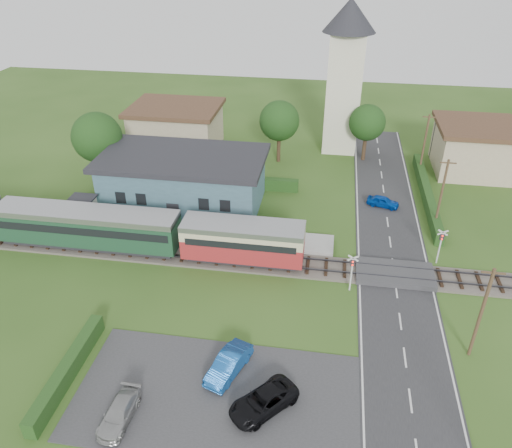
# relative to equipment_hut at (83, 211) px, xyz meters

# --- Properties ---
(ground) EXTENTS (120.00, 120.00, 0.00)m
(ground) POSITION_rel_equipment_hut_xyz_m (18.00, -5.20, -1.75)
(ground) COLOR #2D4C19
(railway_track) EXTENTS (76.00, 3.20, 0.49)m
(railway_track) POSITION_rel_equipment_hut_xyz_m (18.00, -3.20, -1.64)
(railway_track) COLOR #4C443D
(railway_track) RESTS_ON ground
(road) EXTENTS (6.00, 70.00, 0.05)m
(road) POSITION_rel_equipment_hut_xyz_m (28.00, -5.20, -1.72)
(road) COLOR #28282B
(road) RESTS_ON ground
(car_park) EXTENTS (17.00, 9.00, 0.08)m
(car_park) POSITION_rel_equipment_hut_xyz_m (16.50, -17.20, -1.71)
(car_park) COLOR #333335
(car_park) RESTS_ON ground
(crossing_deck) EXTENTS (6.20, 3.40, 0.45)m
(crossing_deck) POSITION_rel_equipment_hut_xyz_m (28.00, -3.20, -1.52)
(crossing_deck) COLOR #333335
(crossing_deck) RESTS_ON ground
(platform) EXTENTS (30.00, 3.00, 0.45)m
(platform) POSITION_rel_equipment_hut_xyz_m (8.00, 0.00, -1.52)
(platform) COLOR gray
(platform) RESTS_ON ground
(equipment_hut) EXTENTS (2.30, 2.30, 2.55)m
(equipment_hut) POSITION_rel_equipment_hut_xyz_m (0.00, 0.00, 0.00)
(equipment_hut) COLOR beige
(equipment_hut) RESTS_ON platform
(station_building) EXTENTS (16.00, 9.00, 5.30)m
(station_building) POSITION_rel_equipment_hut_xyz_m (8.00, 5.79, 0.95)
(station_building) COLOR #3A5C69
(station_building) RESTS_ON ground
(train) EXTENTS (43.20, 2.90, 3.40)m
(train) POSITION_rel_equipment_hut_xyz_m (-1.20, -3.20, 0.43)
(train) COLOR #232328
(train) RESTS_ON ground
(church_tower) EXTENTS (6.00, 6.00, 17.60)m
(church_tower) POSITION_rel_equipment_hut_xyz_m (23.00, 22.80, 8.48)
(church_tower) COLOR beige
(church_tower) RESTS_ON ground
(house_west) EXTENTS (10.80, 8.80, 5.50)m
(house_west) POSITION_rel_equipment_hut_xyz_m (3.00, 19.80, 1.04)
(house_west) COLOR tan
(house_west) RESTS_ON ground
(house_east) EXTENTS (8.80, 8.80, 5.50)m
(house_east) POSITION_rel_equipment_hut_xyz_m (38.00, 18.80, 1.05)
(house_east) COLOR tan
(house_east) RESTS_ON ground
(hedge_carpark) EXTENTS (0.80, 9.00, 1.20)m
(hedge_carpark) POSITION_rel_equipment_hut_xyz_m (7.00, -17.20, -1.15)
(hedge_carpark) COLOR #193814
(hedge_carpark) RESTS_ON ground
(hedge_roadside) EXTENTS (0.80, 18.00, 1.20)m
(hedge_roadside) POSITION_rel_equipment_hut_xyz_m (32.20, 10.80, -1.15)
(hedge_roadside) COLOR #193814
(hedge_roadside) RESTS_ON ground
(hedge_station) EXTENTS (22.00, 0.80, 1.30)m
(hedge_station) POSITION_rel_equipment_hut_xyz_m (8.00, 10.30, -1.10)
(hedge_station) COLOR #193814
(hedge_station) RESTS_ON ground
(tree_a) EXTENTS (5.20, 5.20, 8.00)m
(tree_a) POSITION_rel_equipment_hut_xyz_m (-2.00, 8.80, 3.63)
(tree_a) COLOR #332316
(tree_a) RESTS_ON ground
(tree_b) EXTENTS (4.60, 4.60, 7.34)m
(tree_b) POSITION_rel_equipment_hut_xyz_m (16.00, 17.80, 3.27)
(tree_b) COLOR #332316
(tree_b) RESTS_ON ground
(tree_c) EXTENTS (4.20, 4.20, 6.78)m
(tree_c) POSITION_rel_equipment_hut_xyz_m (26.00, 19.80, 2.91)
(tree_c) COLOR #332316
(tree_c) RESTS_ON ground
(utility_pole_b) EXTENTS (1.40, 0.22, 7.00)m
(utility_pole_b) POSITION_rel_equipment_hut_xyz_m (32.20, -11.20, 1.88)
(utility_pole_b) COLOR #473321
(utility_pole_b) RESTS_ON ground
(utility_pole_c) EXTENTS (1.40, 0.22, 7.00)m
(utility_pole_c) POSITION_rel_equipment_hut_xyz_m (32.20, 4.80, 1.88)
(utility_pole_c) COLOR #473321
(utility_pole_c) RESTS_ON ground
(utility_pole_d) EXTENTS (1.40, 0.22, 7.00)m
(utility_pole_d) POSITION_rel_equipment_hut_xyz_m (32.20, 16.80, 1.88)
(utility_pole_d) COLOR #473321
(utility_pole_d) RESTS_ON ground
(crossing_signal_near) EXTENTS (0.84, 0.28, 3.28)m
(crossing_signal_near) POSITION_rel_equipment_hut_xyz_m (24.40, -5.61, 0.39)
(crossing_signal_near) COLOR silver
(crossing_signal_near) RESTS_ON ground
(crossing_signal_far) EXTENTS (0.84, 0.28, 3.28)m
(crossing_signal_far) POSITION_rel_equipment_hut_xyz_m (31.60, -0.81, 0.39)
(crossing_signal_far) COLOR silver
(crossing_signal_far) RESTS_ON ground
(streetlamp_west) EXTENTS (0.30, 0.30, 5.15)m
(streetlamp_west) POSITION_rel_equipment_hut_xyz_m (-4.00, 14.80, 1.29)
(streetlamp_west) COLOR #3F3F47
(streetlamp_west) RESTS_ON ground
(streetlamp_east) EXTENTS (0.30, 0.30, 5.15)m
(streetlamp_east) POSITION_rel_equipment_hut_xyz_m (34.00, 21.80, 1.29)
(streetlamp_east) COLOR #3F3F47
(streetlamp_east) RESTS_ON ground
(car_on_road) EXTENTS (3.37, 2.07, 1.07)m
(car_on_road) POSITION_rel_equipment_hut_xyz_m (27.67, 8.37, -1.16)
(car_on_road) COLOR #053BA6
(car_on_road) RESTS_ON road
(car_park_blue) EXTENTS (2.66, 4.26, 1.33)m
(car_park_blue) POSITION_rel_equipment_hut_xyz_m (16.84, -15.23, -1.00)
(car_park_blue) COLOR #134E9B
(car_park_blue) RESTS_ON car_park
(car_park_silver) EXTENTS (1.70, 3.76, 1.07)m
(car_park_silver) POSITION_rel_equipment_hut_xyz_m (11.41, -19.70, -1.13)
(car_park_silver) COLOR #969696
(car_park_silver) RESTS_ON car_park
(car_park_dark) EXTENTS (4.35, 4.53, 1.20)m
(car_park_dark) POSITION_rel_equipment_hut_xyz_m (19.40, -17.64, -1.07)
(car_park_dark) COLOR black
(car_park_dark) RESTS_ON car_park
(pedestrian_near) EXTENTS (0.80, 0.67, 1.86)m
(pedestrian_near) POSITION_rel_equipment_hut_xyz_m (16.48, -0.49, -0.37)
(pedestrian_near) COLOR gray
(pedestrian_near) RESTS_ON platform
(pedestrian_far) EXTENTS (0.91, 1.06, 1.88)m
(pedestrian_far) POSITION_rel_equipment_hut_xyz_m (2.97, -0.54, -0.36)
(pedestrian_far) COLOR gray
(pedestrian_far) RESTS_ON platform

